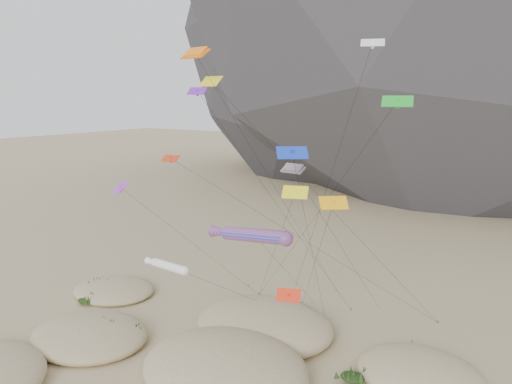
# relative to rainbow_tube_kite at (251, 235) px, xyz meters

# --- Properties ---
(dunes) EXTENTS (50.22, 36.46, 4.41)m
(dunes) POSITION_rel_rainbow_tube_kite_xyz_m (-1.57, -6.82, -10.67)
(dunes) COLOR #CCB789
(dunes) RESTS_ON ground
(dune_grass) EXTENTS (44.99, 26.92, 1.52)m
(dune_grass) POSITION_rel_rainbow_tube_kite_xyz_m (-2.09, -7.08, -10.56)
(dune_grass) COLOR black
(dune_grass) RESTS_ON ground
(kite_stakes) EXTENTS (22.55, 5.79, 0.30)m
(kite_stakes) POSITION_rel_rainbow_tube_kite_xyz_m (1.40, 12.62, -11.26)
(kite_stakes) COLOR #3F2D1E
(kite_stakes) RESTS_ON ground
(rainbow_tube_kite) EXTENTS (9.11, 14.81, 12.42)m
(rainbow_tube_kite) POSITION_rel_rainbow_tube_kite_xyz_m (0.00, 0.00, 0.00)
(rainbow_tube_kite) COLOR #E25B17
(rainbow_tube_kite) RESTS_ON ground
(white_tube_kite) EXTENTS (7.37, 15.26, 9.44)m
(white_tube_kite) POSITION_rel_rainbow_tube_kite_xyz_m (-5.77, -4.65, -2.58)
(white_tube_kite) COLOR white
(white_tube_kite) RESTS_ON ground
(orange_parafoil) EXTENTS (8.52, 18.58, 27.81)m
(orange_parafoil) POSITION_rel_rainbow_tube_kite_xyz_m (-6.35, 0.79, 15.54)
(orange_parafoil) COLOR orange
(orange_parafoil) RESTS_ON ground
(multi_parafoil) EXTENTS (3.16, 17.47, 18.14)m
(multi_parafoil) POSITION_rel_rainbow_tube_kite_xyz_m (4.45, -0.37, 6.03)
(multi_parafoil) COLOR red
(multi_parafoil) RESTS_ON ground
(delta_kites) EXTENTS (29.29, 22.55, 27.66)m
(delta_kites) POSITION_rel_rainbow_tube_kite_xyz_m (0.86, -0.43, 6.79)
(delta_kites) COLOR white
(delta_kites) RESTS_ON ground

